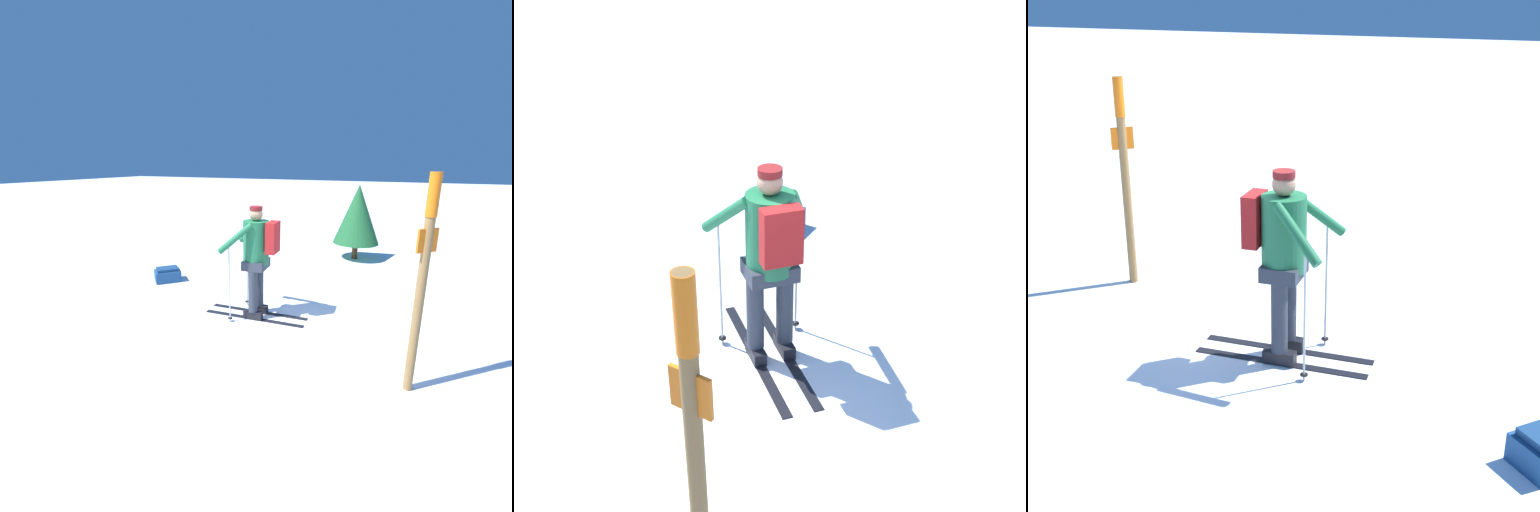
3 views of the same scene
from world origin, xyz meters
TOP-DOWN VIEW (x-y plane):
  - ground_plane at (0.00, 0.00)m, footprint 80.00×80.00m
  - skier at (0.77, -0.37)m, footprint 1.67×0.95m
  - trail_marker at (-1.52, 0.61)m, footprint 0.19×0.18m

SIDE VIEW (x-z plane):
  - ground_plane at x=0.00m, z-range 0.00..0.00m
  - skier at x=0.77m, z-range 0.16..1.95m
  - trail_marker at x=-1.52m, z-range 0.20..2.55m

